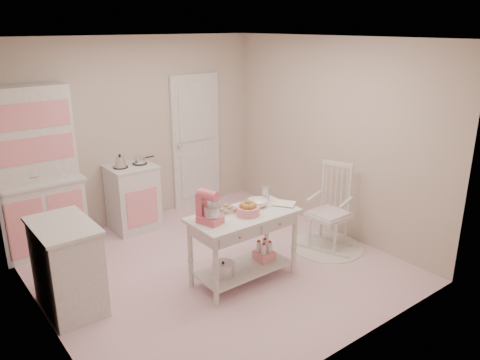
# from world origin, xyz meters

# --- Properties ---
(room_shell) EXTENTS (3.84, 3.84, 2.62)m
(room_shell) POSITION_xyz_m (0.00, 0.00, 1.65)
(room_shell) COLOR pink
(room_shell) RESTS_ON ground
(door) EXTENTS (0.82, 0.05, 2.04)m
(door) POSITION_xyz_m (0.95, 1.87, 1.02)
(door) COLOR white
(door) RESTS_ON ground
(hutch) EXTENTS (1.06, 0.50, 2.08)m
(hutch) POSITION_xyz_m (-1.47, 1.66, 1.04)
(hutch) COLOR white
(hutch) RESTS_ON ground
(stove) EXTENTS (0.62, 0.57, 0.92)m
(stove) POSITION_xyz_m (-0.27, 1.61, 0.46)
(stove) COLOR white
(stove) RESTS_ON ground
(base_cabinet) EXTENTS (0.54, 0.84, 0.92)m
(base_cabinet) POSITION_xyz_m (-1.63, 0.21, 0.46)
(base_cabinet) COLOR white
(base_cabinet) RESTS_ON ground
(lace_rug) EXTENTS (0.92, 0.92, 0.01)m
(lace_rug) POSITION_xyz_m (1.43, -0.46, 0.01)
(lace_rug) COLOR white
(lace_rug) RESTS_ON ground
(rocking_chair) EXTENTS (0.70, 0.84, 1.10)m
(rocking_chair) POSITION_xyz_m (1.43, -0.46, 0.55)
(rocking_chair) COLOR white
(rocking_chair) RESTS_ON ground
(work_table) EXTENTS (1.20, 0.60, 0.80)m
(work_table) POSITION_xyz_m (0.09, -0.43, 0.40)
(work_table) COLOR white
(work_table) RESTS_ON ground
(stand_mixer) EXTENTS (0.27, 0.33, 0.34)m
(stand_mixer) POSITION_xyz_m (-0.33, -0.41, 0.97)
(stand_mixer) COLOR #E05E73
(stand_mixer) RESTS_ON work_table
(cookie_tray) EXTENTS (0.34, 0.24, 0.02)m
(cookie_tray) POSITION_xyz_m (-0.06, -0.25, 0.81)
(cookie_tray) COLOR silver
(cookie_tray) RESTS_ON work_table
(bread_basket) EXTENTS (0.25, 0.25, 0.09)m
(bread_basket) POSITION_xyz_m (0.11, -0.48, 0.85)
(bread_basket) COLOR pink
(bread_basket) RESTS_ON work_table
(mixing_bowl) EXTENTS (0.24, 0.24, 0.07)m
(mixing_bowl) POSITION_xyz_m (0.35, -0.35, 0.84)
(mixing_bowl) COLOR white
(mixing_bowl) RESTS_ON work_table
(metal_pitcher) EXTENTS (0.10, 0.10, 0.17)m
(metal_pitcher) POSITION_xyz_m (0.53, -0.27, 0.89)
(metal_pitcher) COLOR silver
(metal_pitcher) RESTS_ON work_table
(recipe_book) EXTENTS (0.29, 0.31, 0.02)m
(recipe_book) POSITION_xyz_m (0.54, -0.55, 0.81)
(recipe_book) COLOR white
(recipe_book) RESTS_ON work_table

